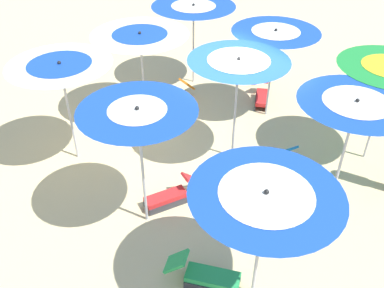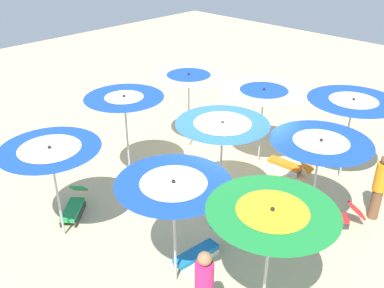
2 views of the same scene
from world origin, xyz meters
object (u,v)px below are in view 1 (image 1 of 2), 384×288
lounger_0 (171,97)px  lounger_2 (170,195)px  beach_umbrella_1 (275,39)px  lounger_3 (207,275)px  beach_umbrella_8 (61,71)px  beach_umbrella_6 (265,205)px  beachgoer_0 (256,56)px  lounger_4 (303,172)px  beach_ball (213,166)px  lounger_1 (262,95)px  beach_umbrella_7 (138,120)px  beach_umbrella_2 (193,13)px  beach_umbrella_4 (238,69)px  beach_umbrella_3 (354,112)px  beach_umbrella_5 (140,42)px

lounger_0 → lounger_2: lounger_0 is taller
beach_umbrella_1 → lounger_3: size_ratio=2.02×
beach_umbrella_8 → lounger_3: (0.46, -4.31, -1.92)m
beach_umbrella_6 → beachgoer_0: beach_umbrella_6 is taller
lounger_4 → beach_ball: lounger_4 is taller
lounger_1 → lounger_2: 4.51m
beach_umbrella_7 → lounger_1: (4.68, 2.07, -2.03)m
beach_umbrella_1 → lounger_1: 1.94m
beach_umbrella_2 → beach_ball: beach_umbrella_2 is taller
lounger_3 → beach_ball: bearing=99.9°
beach_umbrella_7 → lounger_4: size_ratio=1.83×
beach_umbrella_7 → beach_umbrella_8: beach_umbrella_7 is taller
beach_umbrella_4 → lounger_4: bearing=-63.5°
lounger_0 → beach_umbrella_7: bearing=48.2°
beach_umbrella_6 → beach_umbrella_7: size_ratio=0.89×
beach_umbrella_3 → lounger_1: (1.36, 3.62, -1.81)m
lounger_1 → beach_umbrella_1: bearing=13.6°
beach_umbrella_1 → lounger_4: bearing=-115.1°
beach_umbrella_1 → lounger_3: beach_umbrella_1 is taller
beach_umbrella_3 → beach_umbrella_8: bearing=131.8°
lounger_1 → beachgoer_0: bearing=-164.9°
lounger_4 → beach_ball: (-1.41, 1.22, -0.03)m
beach_umbrella_6 → lounger_0: beach_umbrella_6 is taller
beach_umbrella_4 → beach_umbrella_6: bearing=-123.3°
beach_umbrella_7 → lounger_4: beach_umbrella_7 is taller
beach_umbrella_3 → lounger_0: (-0.69, 4.93, -1.81)m
beach_umbrella_3 → beach_umbrella_7: beach_umbrella_7 is taller
beach_umbrella_1 → beach_umbrella_5: (-2.60, 1.69, -0.04)m
beach_umbrella_8 → beachgoer_0: (5.54, 0.45, -1.27)m
lounger_4 → beach_ball: bearing=-124.3°
beach_umbrella_3 → beach_umbrella_8: size_ratio=0.98×
beach_umbrella_6 → beachgoer_0: bearing=49.1°
beach_umbrella_8 → lounger_2: size_ratio=1.91×
beach_umbrella_2 → lounger_0: beach_umbrella_2 is taller
beach_umbrella_1 → beach_umbrella_2: beach_umbrella_1 is taller
beach_umbrella_5 → beach_umbrella_1: bearing=-33.1°
beach_umbrella_4 → beach_umbrella_2: bearing=69.6°
beach_umbrella_4 → beach_umbrella_7: (-2.53, -0.63, 0.08)m
beach_umbrella_4 → beach_umbrella_8: size_ratio=1.03×
beach_umbrella_5 → beach_umbrella_8: 2.22m
beach_umbrella_5 → lounger_1: beach_umbrella_5 is taller
beach_umbrella_6 → lounger_0: size_ratio=1.71×
beach_umbrella_4 → beach_umbrella_7: 2.61m
beach_umbrella_1 → beach_umbrella_3: beach_umbrella_1 is taller
beach_umbrella_5 → beach_umbrella_2: bearing=22.5°
lounger_1 → beach_umbrella_2: bearing=-112.5°
beach_umbrella_5 → beach_ball: beach_umbrella_5 is taller
beach_umbrella_8 → beach_umbrella_7: bearing=-82.1°
beach_umbrella_5 → beach_umbrella_3: bearing=-71.9°
beach_umbrella_1 → beach_umbrella_4: (-1.82, -0.89, 0.11)m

